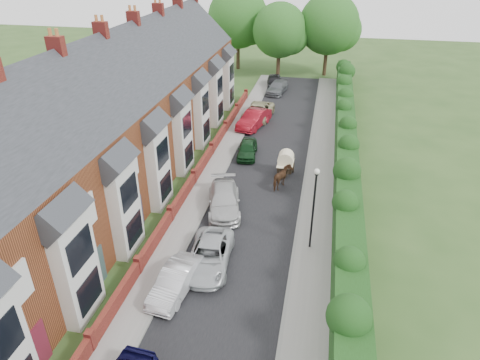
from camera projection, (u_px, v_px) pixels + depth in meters
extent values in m
plane|color=#2D4C1E|center=(238.00, 287.00, 21.84)|extent=(140.00, 140.00, 0.00)
cube|color=black|center=(262.00, 183.00, 31.35)|extent=(6.00, 58.00, 0.02)
cube|color=gray|center=(318.00, 188.00, 30.60)|extent=(2.20, 58.00, 0.12)
cube|color=gray|center=(211.00, 178.00, 32.01)|extent=(1.70, 58.00, 0.12)
cube|color=gray|center=(304.00, 187.00, 30.79)|extent=(0.18, 58.00, 0.13)
cube|color=gray|center=(221.00, 178.00, 31.86)|extent=(0.18, 58.00, 0.13)
cube|color=#173310|center=(346.00, 176.00, 29.71)|extent=(1.50, 58.00, 2.50)
cube|color=brown|center=(117.00, 136.00, 30.78)|extent=(8.00, 40.00, 6.50)
cube|color=#25282C|center=(110.00, 92.00, 29.21)|extent=(8.00, 40.20, 8.00)
cube|color=black|center=(2.00, 343.00, 14.16)|extent=(0.06, 1.80, 1.60)
cube|color=#3F2D2D|center=(40.00, 345.00, 17.41)|extent=(0.08, 0.90, 2.10)
cube|color=silver|center=(18.00, 285.00, 15.70)|extent=(0.12, 1.20, 1.60)
cube|color=silver|center=(78.00, 270.00, 19.09)|extent=(0.70, 2.40, 5.20)
cube|color=black|center=(90.00, 292.00, 19.61)|extent=(0.06, 1.80, 1.60)
cube|color=black|center=(80.00, 250.00, 18.45)|extent=(0.06, 1.80, 1.60)
cube|color=#25282C|center=(61.00, 214.00, 17.67)|extent=(1.70, 2.60, 1.70)
cube|color=#3F2D2D|center=(99.00, 266.00, 21.70)|extent=(0.08, 0.90, 2.10)
cube|color=silver|center=(87.00, 212.00, 19.99)|extent=(0.12, 1.20, 1.60)
cube|color=silver|center=(126.00, 211.00, 23.38)|extent=(0.70, 2.40, 5.20)
cube|color=black|center=(135.00, 229.00, 23.90)|extent=(0.06, 1.80, 1.60)
cube|color=black|center=(129.00, 192.00, 22.74)|extent=(0.06, 1.80, 1.60)
cube|color=#25282C|center=(116.00, 161.00, 21.96)|extent=(1.70, 2.60, 1.70)
cube|color=#3F2D2D|center=(139.00, 213.00, 25.99)|extent=(0.08, 0.90, 2.10)
cube|color=silver|center=(132.00, 165.00, 24.28)|extent=(0.12, 1.20, 1.60)
cube|color=silver|center=(159.00, 169.00, 27.67)|extent=(0.70, 2.40, 5.20)
cube|color=black|center=(166.00, 186.00, 28.18)|extent=(0.06, 1.80, 1.60)
cube|color=black|center=(163.00, 153.00, 27.02)|extent=(0.06, 1.80, 1.60)
cube|color=#25282C|center=(152.00, 126.00, 26.25)|extent=(1.70, 2.60, 1.70)
cube|color=#3F2D2D|center=(168.00, 175.00, 30.27)|extent=(0.08, 0.90, 2.10)
cube|color=silver|center=(163.00, 132.00, 28.57)|extent=(0.12, 1.20, 1.60)
cube|color=silver|center=(183.00, 139.00, 31.96)|extent=(0.70, 2.40, 5.20)
cube|color=black|center=(189.00, 154.00, 32.47)|extent=(0.06, 1.80, 1.60)
cube|color=black|center=(187.00, 124.00, 31.31)|extent=(0.06, 1.80, 1.60)
cube|color=#25282C|center=(179.00, 100.00, 30.53)|extent=(1.70, 2.60, 1.70)
cube|color=#3F2D2D|center=(189.00, 146.00, 34.56)|extent=(0.08, 0.90, 2.10)
cube|color=silver|center=(186.00, 107.00, 32.85)|extent=(0.12, 1.20, 1.60)
cube|color=silver|center=(202.00, 116.00, 36.24)|extent=(0.70, 2.40, 5.20)
cube|color=black|center=(207.00, 130.00, 36.76)|extent=(0.06, 1.80, 1.60)
cube|color=black|center=(206.00, 103.00, 35.60)|extent=(0.06, 1.80, 1.60)
cube|color=#25282C|center=(199.00, 81.00, 34.82)|extent=(1.70, 2.60, 1.70)
cube|color=#3F2D2D|center=(206.00, 124.00, 38.85)|extent=(0.08, 0.90, 2.10)
cube|color=silver|center=(204.00, 88.00, 37.14)|extent=(0.12, 1.20, 1.60)
cube|color=silver|center=(217.00, 98.00, 40.53)|extent=(0.70, 2.40, 5.20)
cube|color=black|center=(221.00, 110.00, 41.05)|extent=(0.06, 1.80, 1.60)
cube|color=black|center=(220.00, 86.00, 39.89)|extent=(0.06, 1.80, 1.60)
cube|color=#25282C|center=(214.00, 66.00, 39.11)|extent=(1.70, 2.60, 1.70)
cube|color=#3F2D2D|center=(219.00, 106.00, 43.14)|extent=(0.08, 0.90, 2.10)
cube|color=silver|center=(218.00, 73.00, 41.43)|extent=(0.12, 1.20, 1.60)
cube|color=silver|center=(228.00, 83.00, 44.82)|extent=(0.70, 2.40, 5.20)
cube|color=black|center=(232.00, 95.00, 45.33)|extent=(0.06, 1.80, 1.60)
cube|color=black|center=(232.00, 72.00, 44.17)|extent=(0.06, 1.80, 1.60)
cube|color=#25282C|center=(227.00, 54.00, 43.39)|extent=(1.70, 2.60, 1.70)
cube|color=#3F2D2D|center=(230.00, 92.00, 47.42)|extent=(0.08, 0.90, 2.10)
cube|color=silver|center=(230.00, 61.00, 45.72)|extent=(0.12, 1.20, 1.60)
cube|color=maroon|center=(57.00, 51.00, 23.09)|extent=(0.90, 0.50, 1.60)
cylinder|color=#AA6333|center=(50.00, 33.00, 22.66)|extent=(0.20, 0.20, 0.50)
cylinder|color=#AA6333|center=(57.00, 33.00, 22.59)|extent=(0.20, 0.20, 0.50)
cube|color=maroon|center=(102.00, 35.00, 27.37)|extent=(0.90, 0.50, 1.60)
cylinder|color=#AA6333|center=(96.00, 19.00, 26.95)|extent=(0.20, 0.20, 0.50)
cylinder|color=#AA6333|center=(102.00, 19.00, 26.88)|extent=(0.20, 0.20, 0.50)
cube|color=maroon|center=(134.00, 22.00, 31.66)|extent=(0.90, 0.50, 1.60)
cylinder|color=#AA6333|center=(130.00, 9.00, 31.24)|extent=(0.20, 0.20, 0.50)
cylinder|color=#AA6333|center=(135.00, 9.00, 31.17)|extent=(0.20, 0.20, 0.50)
cube|color=maroon|center=(158.00, 13.00, 35.95)|extent=(0.90, 0.50, 1.60)
cylinder|color=#AA6333|center=(155.00, 1.00, 35.52)|extent=(0.20, 0.20, 0.50)
cylinder|color=#AA6333|center=(160.00, 1.00, 35.45)|extent=(0.20, 0.20, 0.50)
cube|color=maroon|center=(178.00, 6.00, 40.23)|extent=(0.90, 0.50, 1.60)
cube|color=maroon|center=(193.00, 0.00, 44.52)|extent=(0.90, 0.50, 1.60)
cube|color=maroon|center=(117.00, 300.00, 20.42)|extent=(0.30, 4.70, 0.90)
cube|color=maroon|center=(156.00, 239.00, 24.71)|extent=(0.30, 4.70, 0.90)
cube|color=maroon|center=(183.00, 195.00, 28.99)|extent=(0.30, 4.70, 0.90)
cube|color=maroon|center=(203.00, 163.00, 33.28)|extent=(0.30, 4.70, 0.90)
cube|color=maroon|center=(219.00, 138.00, 37.57)|extent=(0.30, 4.70, 0.90)
cube|color=maroon|center=(232.00, 118.00, 41.86)|extent=(0.30, 4.70, 0.90)
cube|color=maroon|center=(242.00, 102.00, 46.14)|extent=(0.30, 4.70, 0.90)
cube|color=maroon|center=(91.00, 341.00, 18.23)|extent=(0.35, 0.35, 1.10)
cube|color=maroon|center=(138.00, 265.00, 22.51)|extent=(0.35, 0.35, 1.10)
cube|color=maroon|center=(171.00, 214.00, 26.80)|extent=(0.35, 0.35, 1.10)
cube|color=maroon|center=(194.00, 177.00, 31.09)|extent=(0.35, 0.35, 1.10)
cube|color=maroon|center=(212.00, 149.00, 35.38)|extent=(0.35, 0.35, 1.10)
cube|color=maroon|center=(226.00, 127.00, 39.66)|extent=(0.35, 0.35, 1.10)
cube|color=maroon|center=(237.00, 109.00, 43.95)|extent=(0.35, 0.35, 1.10)
cube|color=maroon|center=(246.00, 94.00, 48.24)|extent=(0.35, 0.35, 1.10)
cylinder|color=black|center=(313.00, 213.00, 23.51)|extent=(0.12, 0.12, 4.80)
cylinder|color=black|center=(317.00, 174.00, 22.32)|extent=(0.20, 0.20, 0.10)
sphere|color=silver|center=(317.00, 172.00, 22.25)|extent=(0.32, 0.32, 0.32)
cylinder|color=#332316|center=(278.00, 58.00, 55.52)|extent=(0.50, 0.50, 4.75)
sphere|color=#25541C|center=(280.00, 30.00, 53.82)|extent=(6.80, 6.80, 6.80)
sphere|color=#25541C|center=(290.00, 36.00, 54.16)|extent=(4.76, 4.76, 4.76)
cylinder|color=#332316|center=(326.00, 55.00, 56.05)|extent=(0.50, 0.50, 5.25)
sphere|color=#25541C|center=(329.00, 24.00, 54.17)|extent=(7.60, 7.60, 7.60)
sphere|color=#25541C|center=(340.00, 30.00, 54.52)|extent=(5.32, 5.32, 5.32)
cylinder|color=#332316|center=(238.00, 49.00, 58.97)|extent=(0.50, 0.50, 5.50)
sphere|color=#25541C|center=(238.00, 18.00, 57.00)|extent=(8.00, 8.00, 8.00)
sphere|color=#25541C|center=(250.00, 24.00, 57.35)|extent=(5.60, 5.60, 5.60)
imported|color=silver|center=(175.00, 281.00, 21.29)|extent=(1.92, 4.18, 1.33)
imported|color=#B9BDC2|center=(209.00, 255.00, 23.05)|extent=(2.57, 4.94, 1.33)
imported|color=#BABABA|center=(224.00, 200.00, 27.91)|extent=(3.20, 5.32, 1.44)
imported|color=black|center=(247.00, 149.00, 35.09)|extent=(1.84, 3.86, 1.27)
imported|color=maroon|center=(254.00, 119.00, 40.67)|extent=(2.87, 5.14, 1.60)
imported|color=tan|center=(258.00, 112.00, 42.62)|extent=(2.94, 5.49, 1.47)
imported|color=#5B5F63|center=(277.00, 87.00, 50.19)|extent=(2.46, 4.79, 1.33)
imported|color=black|center=(275.00, 81.00, 51.97)|extent=(2.37, 4.65, 1.51)
imported|color=#412818|center=(282.00, 178.00, 30.38)|extent=(1.43, 2.09, 1.62)
cube|color=black|center=(285.00, 166.00, 32.17)|extent=(1.07, 1.78, 0.44)
cylinder|color=beige|center=(286.00, 158.00, 31.87)|extent=(1.16, 1.11, 1.16)
cube|color=beige|center=(286.00, 163.00, 32.06)|extent=(1.17, 1.82, 0.04)
cylinder|color=black|center=(278.00, 166.00, 32.90)|extent=(0.07, 0.80, 0.80)
cylinder|color=black|center=(293.00, 168.00, 32.69)|extent=(0.07, 0.80, 0.80)
cylinder|color=black|center=(280.00, 171.00, 31.36)|extent=(0.06, 1.60, 0.06)
cylinder|color=black|center=(288.00, 172.00, 31.25)|extent=(0.06, 1.60, 0.06)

